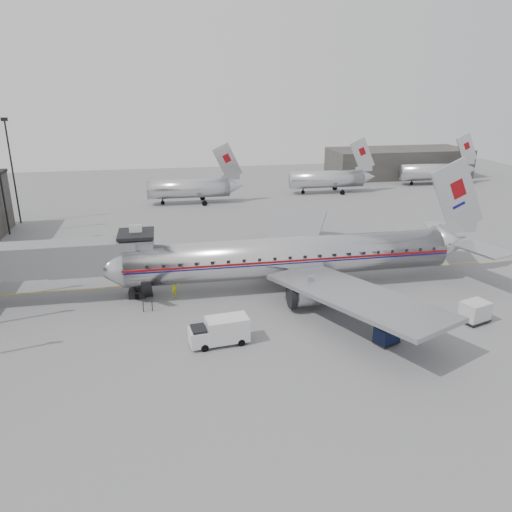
{
  "coord_description": "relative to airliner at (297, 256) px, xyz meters",
  "views": [
    {
      "loc": [
        -5.98,
        -43.18,
        20.11
      ],
      "look_at": [
        2.74,
        3.98,
        3.2
      ],
      "focal_mm": 35.0,
      "sensor_mm": 36.0,
      "label": 1
    }
  ],
  "objects": [
    {
      "name": "ground",
      "position": [
        -6.81,
        -3.0,
        -3.24
      ],
      "size": [
        160.0,
        160.0,
        0.0
      ],
      "primitive_type": "plane",
      "color": "slate",
      "rests_on": "ground"
    },
    {
      "name": "hangar",
      "position": [
        38.19,
        57.0,
        -0.24
      ],
      "size": [
        30.0,
        12.0,
        6.0
      ],
      "primitive_type": "cube",
      "color": "#383633",
      "rests_on": "ground"
    },
    {
      "name": "apron_line",
      "position": [
        -3.81,
        3.0,
        -3.24
      ],
      "size": [
        60.0,
        0.15,
        0.01
      ],
      "primitive_type": "cube",
      "rotation": [
        0.0,
        0.0,
        1.57
      ],
      "color": "gold",
      "rests_on": "ground"
    },
    {
      "name": "jet_bridge",
      "position": [
        -23.48,
        0.66,
        0.94
      ],
      "size": [
        21.0,
        6.2,
        7.1
      ],
      "color": "#595C5E",
      "rests_on": "ground"
    },
    {
      "name": "distant_aircraft_near",
      "position": [
        -8.61,
        39.0,
        -0.51
      ],
      "size": [
        16.39,
        3.2,
        10.26
      ],
      "color": "silver",
      "rests_on": "ground"
    },
    {
      "name": "distant_aircraft_mid",
      "position": [
        17.39,
        43.0,
        -0.51
      ],
      "size": [
        16.39,
        3.2,
        10.26
      ],
      "color": "silver",
      "rests_on": "ground"
    },
    {
      "name": "distant_aircraft_far",
      "position": [
        41.39,
        47.0,
        -0.51
      ],
      "size": [
        16.39,
        3.2,
        10.26
      ],
      "color": "silver",
      "rests_on": "ground"
    },
    {
      "name": "airliner",
      "position": [
        0.0,
        0.0,
        0.0
      ],
      "size": [
        40.74,
        37.79,
        12.89
      ],
      "rotation": [
        0.0,
        0.0,
        0.0
      ],
      "color": "silver",
      "rests_on": "ground"
    },
    {
      "name": "service_van",
      "position": [
        -9.16,
        -10.58,
        -2.07
      ],
      "size": [
        4.92,
        2.36,
        2.23
      ],
      "rotation": [
        0.0,
        0.0,
        0.12
      ],
      "color": "silver",
      "rests_on": "ground"
    },
    {
      "name": "baggage_cart_navy",
      "position": [
        4.04,
        -13.0,
        -2.47
      ],
      "size": [
        2.26,
        2.02,
        1.46
      ],
      "rotation": [
        0.0,
        0.0,
        0.39
      ],
      "color": "black",
      "rests_on": "ground"
    },
    {
      "name": "baggage_cart_white",
      "position": [
        13.3,
        -10.76,
        -2.24
      ],
      "size": [
        2.84,
        2.47,
        1.89
      ],
      "rotation": [
        0.0,
        0.0,
        0.31
      ],
      "color": "#BCBCBE",
      "rests_on": "ground"
    },
    {
      "name": "ramp_worker",
      "position": [
        -12.5,
        -0.4,
        -2.44
      ],
      "size": [
        0.7,
        0.62,
        1.61
      ],
      "primitive_type": "imported",
      "rotation": [
        0.0,
        0.0,
        0.5
      ],
      "color": "#D2DF1A",
      "rests_on": "ground"
    }
  ]
}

